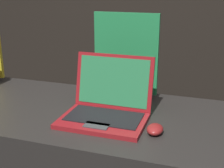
% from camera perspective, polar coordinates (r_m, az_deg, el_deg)
% --- Properties ---
extents(wall_back, '(8.00, 0.05, 2.80)m').
position_cam_1_polar(wall_back, '(3.08, 10.55, 14.64)').
color(wall_back, black).
rests_on(wall_back, ground_plane).
extents(laptop_middle, '(0.37, 0.32, 0.27)m').
position_cam_1_polar(laptop_middle, '(1.41, -0.95, -3.78)').
color(laptop_middle, maroon).
rests_on(laptop_middle, display_counter).
extents(mouse_middle, '(0.07, 0.09, 0.04)m').
position_cam_1_polar(mouse_middle, '(1.30, 7.86, -8.21)').
color(mouse_middle, maroon).
rests_on(mouse_middle, display_counter).
extents(promo_stand_middle, '(0.34, 0.07, 0.44)m').
position_cam_1_polar(promo_stand_middle, '(1.64, 2.49, 4.83)').
color(promo_stand_middle, black).
rests_on(promo_stand_middle, display_counter).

